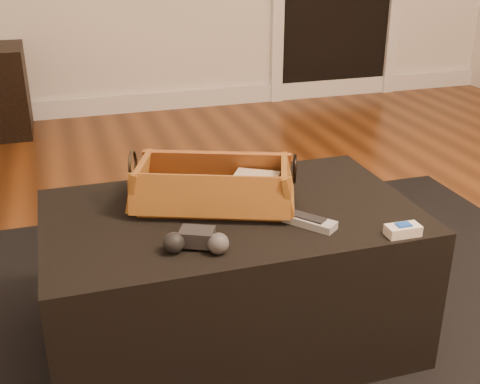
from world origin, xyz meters
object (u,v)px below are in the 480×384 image
object	(u,v)px
ottoman	(231,277)
wicker_basket	(213,188)
silver_remote	(297,218)
tv_remote	(205,199)
cream_gadget	(403,230)
game_controller	(196,241)

from	to	relation	value
ottoman	wicker_basket	size ratio (longest dim) A/B	2.05
ottoman	silver_remote	size ratio (longest dim) A/B	5.05
ottoman	tv_remote	distance (m)	0.25
wicker_basket	cream_gadget	size ratio (longest dim) A/B	5.64
game_controller	wicker_basket	bearing A→B (deg)	65.91
wicker_basket	silver_remote	world-z (taller)	wicker_basket
silver_remote	cream_gadget	world-z (taller)	cream_gadget
ottoman	silver_remote	distance (m)	0.29
tv_remote	cream_gadget	xyz separation A→B (m)	(0.43, -0.30, -0.01)
ottoman	wicker_basket	distance (m)	0.27
ottoman	game_controller	bearing A→B (deg)	-126.64
tv_remote	cream_gadget	bearing A→B (deg)	-19.89
tv_remote	game_controller	size ratio (longest dim) A/B	1.41
silver_remote	cream_gadget	distance (m)	0.27
tv_remote	game_controller	world-z (taller)	game_controller
cream_gadget	ottoman	bearing A→B (deg)	144.10
wicker_basket	ottoman	bearing A→B (deg)	-50.45
tv_remote	cream_gadget	world-z (taller)	tv_remote
tv_remote	wicker_basket	bearing A→B (deg)	30.87
ottoman	tv_remote	size ratio (longest dim) A/B	4.32
wicker_basket	silver_remote	xyz separation A→B (m)	(0.18, -0.16, -0.04)
tv_remote	wicker_basket	xyz separation A→B (m)	(0.03, 0.01, 0.02)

